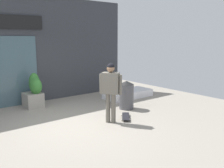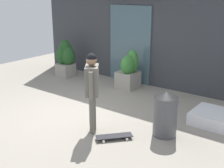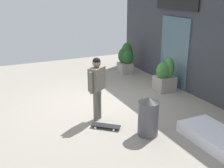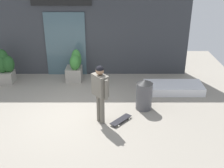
{
  "view_description": "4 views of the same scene",
  "coord_description": "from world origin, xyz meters",
  "views": [
    {
      "loc": [
        -3.37,
        -5.88,
        2.4
      ],
      "look_at": [
        1.2,
        -0.19,
        1.04
      ],
      "focal_mm": 40.43,
      "sensor_mm": 36.0,
      "label": 1
    },
    {
      "loc": [
        4.76,
        -4.88,
        2.9
      ],
      "look_at": [
        1.2,
        -0.19,
        1.04
      ],
      "focal_mm": 48.22,
      "sensor_mm": 36.0,
      "label": 2
    },
    {
      "loc": [
        7.19,
        -2.99,
        3.29
      ],
      "look_at": [
        1.2,
        -0.19,
        1.04
      ],
      "focal_mm": 44.33,
      "sensor_mm": 36.0,
      "label": 3
    },
    {
      "loc": [
        1.23,
        -7.25,
        4.28
      ],
      "look_at": [
        1.2,
        -0.19,
        1.04
      ],
      "focal_mm": 44.81,
      "sensor_mm": 36.0,
      "label": 4
    }
  ],
  "objects": [
    {
      "name": "trash_bin",
      "position": [
        2.2,
        0.28,
        0.48
      ],
      "size": [
        0.5,
        0.5,
        0.96
      ],
      "color": "#4C4C51",
      "rests_on": "ground_plane"
    },
    {
      "name": "building_facade",
      "position": [
        -0.02,
        3.18,
        1.93
      ],
      "size": [
        8.27,
        0.31,
        3.88
      ],
      "color": "#383A3F",
      "rests_on": "ground_plane"
    },
    {
      "name": "planter_box_right",
      "position": [
        -2.69,
        2.28,
        0.65
      ],
      "size": [
        0.67,
        0.63,
        1.25
      ],
      "color": "gray",
      "rests_on": "ground_plane"
    },
    {
      "name": "planter_box_left",
      "position": [
        -0.15,
        2.43,
        0.54
      ],
      "size": [
        0.58,
        0.71,
        1.19
      ],
      "color": "gray",
      "rests_on": "ground_plane"
    },
    {
      "name": "skateboard",
      "position": [
        1.48,
        -0.49,
        0.06
      ],
      "size": [
        0.65,
        0.7,
        0.08
      ],
      "rotation": [
        0.0,
        0.0,
        0.86
      ],
      "color": "black",
      "rests_on": "ground_plane"
    },
    {
      "name": "ground_plane",
      "position": [
        0.0,
        0.0,
        0.0
      ],
      "size": [
        12.0,
        12.0,
        0.0
      ],
      "primitive_type": "plane",
      "color": "gray"
    },
    {
      "name": "snow_ledge",
      "position": [
        3.36,
        1.46,
        0.14
      ],
      "size": [
        1.99,
        0.9,
        0.28
      ],
      "primitive_type": "cube",
      "color": "white",
      "rests_on": "ground_plane"
    },
    {
      "name": "skateboarder",
      "position": [
        0.91,
        -0.48,
        1.04
      ],
      "size": [
        0.49,
        0.53,
        1.69
      ],
      "rotation": [
        0.0,
        0.0,
        0.64
      ],
      "color": "#666056",
      "rests_on": "ground_plane"
    }
  ]
}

